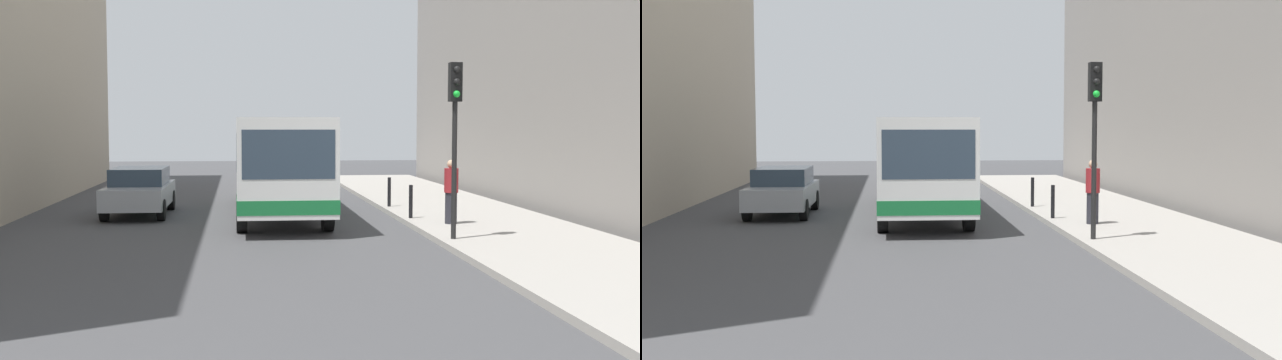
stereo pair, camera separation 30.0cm
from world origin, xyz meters
TOP-DOWN VIEW (x-y plane):
  - ground_plane at (0.00, 0.00)m, footprint 80.00×80.00m
  - sidewalk at (5.40, 0.00)m, footprint 4.40×40.00m
  - building_right at (11.50, 4.00)m, footprint 7.00×32.00m
  - bus at (-0.23, 3.79)m, footprint 2.55×11.02m
  - car_beside_bus at (-4.51, 4.04)m, footprint 1.90×4.42m
  - traffic_light at (3.55, -2.89)m, footprint 0.28×0.33m
  - bollard_near at (3.45, 1.19)m, footprint 0.11×0.11m
  - bollard_mid at (3.45, 4.37)m, footprint 0.11×0.11m
  - pedestrian_near_signal at (4.25, -0.15)m, footprint 0.38×0.38m

SIDE VIEW (x-z plane):
  - ground_plane at x=0.00m, z-range 0.00..0.00m
  - sidewalk at x=5.40m, z-range 0.00..0.15m
  - bollard_near at x=3.45m, z-range 0.15..1.10m
  - bollard_mid at x=3.45m, z-range 0.15..1.10m
  - car_beside_bus at x=-4.51m, z-range 0.04..1.52m
  - pedestrian_near_signal at x=4.25m, z-range 0.15..1.88m
  - bus at x=-0.23m, z-range 0.23..3.23m
  - traffic_light at x=3.55m, z-range 0.96..5.06m
  - building_right at x=11.50m, z-range 0.00..13.24m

